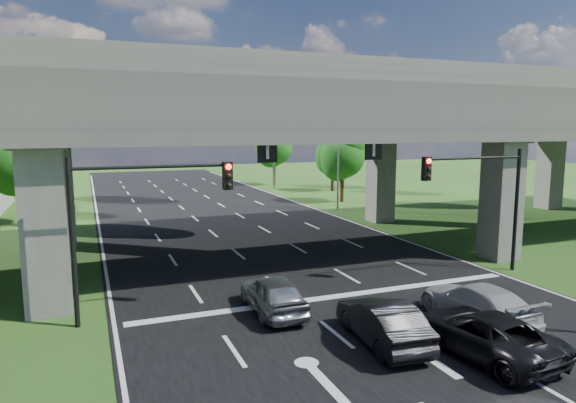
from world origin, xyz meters
TOP-DOWN VIEW (x-y plane):
  - ground at (0.00, 0.00)m, footprint 160.00×160.00m
  - road at (0.00, 10.00)m, footprint 18.00×120.00m
  - overpass at (0.00, 12.00)m, footprint 80.00×15.00m
  - signal_right at (7.82, 3.94)m, footprint 5.76×0.54m
  - signal_left at (-7.82, 3.94)m, footprint 5.76×0.54m
  - streetlight_far at (10.10, 24.00)m, footprint 3.38×0.25m
  - streetlight_beyond at (10.10, 40.00)m, footprint 3.38×0.25m
  - tree_left_near at (-13.95, 26.00)m, footprint 4.50×4.50m
  - tree_left_far at (-12.95, 42.00)m, footprint 4.80×4.80m
  - tree_right_near at (13.05, 28.00)m, footprint 4.20×4.20m
  - tree_right_mid at (16.05, 36.00)m, footprint 3.91×3.90m
  - tree_right_far at (12.05, 44.00)m, footprint 4.50×4.50m
  - car_silver at (-3.09, 2.73)m, footprint 1.81×4.28m
  - car_dark at (-0.74, -1.21)m, footprint 1.93×4.50m
  - car_white at (3.40, -0.88)m, footprint 2.04×4.89m
  - car_trailing at (1.69, -3.11)m, footprint 2.77×5.16m

SIDE VIEW (x-z plane):
  - ground at x=0.00m, z-range 0.00..0.00m
  - road at x=0.00m, z-range 0.00..0.03m
  - car_trailing at x=1.69m, z-range 0.03..1.41m
  - car_white at x=3.40m, z-range 0.03..1.44m
  - car_dark at x=-0.74m, z-range 0.03..1.47m
  - car_silver at x=-3.09m, z-range 0.03..1.47m
  - tree_right_mid at x=16.05m, z-range 0.79..7.55m
  - signal_right at x=7.82m, z-range 1.19..7.19m
  - signal_left at x=-7.82m, z-range 1.19..7.19m
  - tree_right_near at x=13.05m, z-range 0.86..8.14m
  - tree_left_near at x=-13.95m, z-range 0.92..8.72m
  - tree_right_far at x=12.05m, z-range 0.92..8.72m
  - tree_left_far at x=-12.95m, z-range 0.98..9.30m
  - streetlight_far at x=10.10m, z-range 0.85..10.85m
  - streetlight_beyond at x=10.10m, z-range 0.85..10.85m
  - overpass at x=0.00m, z-range 2.92..12.92m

